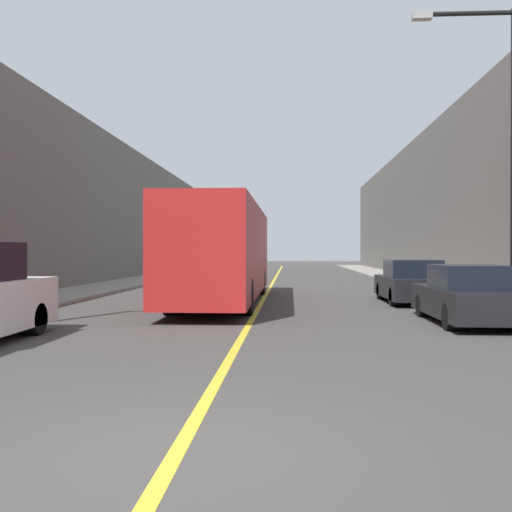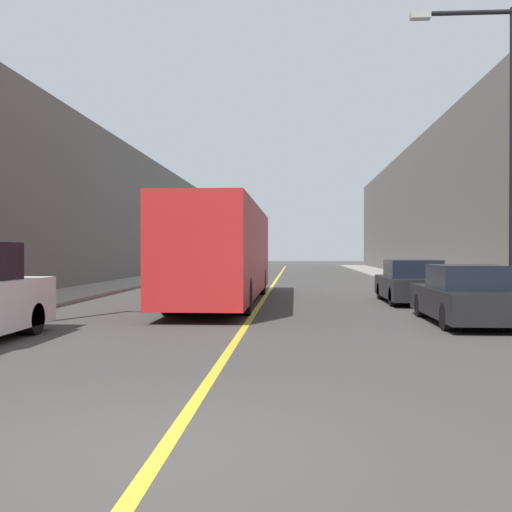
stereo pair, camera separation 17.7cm
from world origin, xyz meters
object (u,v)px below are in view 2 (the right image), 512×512
at_px(car_right_near, 466,297).
at_px(street_lamp_right, 504,141).
at_px(car_right_mid, 411,283).
at_px(bus, 224,252).

xyz_separation_m(car_right_near, street_lamp_right, (1.09, 0.56, 3.91)).
bearing_deg(street_lamp_right, car_right_mid, 103.76).
distance_m(car_right_mid, street_lamp_right, 6.69).
bearing_deg(bus, car_right_mid, 3.26).
relative_size(car_right_near, car_right_mid, 1.01).
bearing_deg(bus, car_right_near, -39.58).
distance_m(bus, car_right_near, 8.68).
relative_size(bus, car_right_mid, 2.83).
xyz_separation_m(bus, car_right_near, (6.63, -5.48, -1.11)).
relative_size(car_right_mid, street_lamp_right, 0.58).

